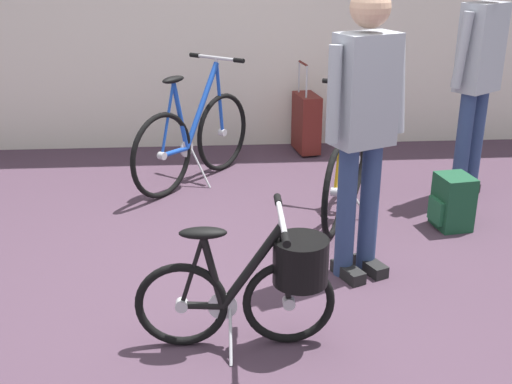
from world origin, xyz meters
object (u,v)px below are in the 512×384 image
at_px(visitor_browsing, 364,120).
at_px(backpack_on_floor, 452,202).
at_px(folding_bike_foreground, 263,281).
at_px(display_bike_right, 194,138).
at_px(rolling_suitcase, 306,122).
at_px(visitor_near_wall, 478,70).
at_px(display_bike_left, 347,169).

xyz_separation_m(visitor_browsing, backpack_on_floor, (0.78, 0.57, -0.74)).
height_order(folding_bike_foreground, backpack_on_floor, folding_bike_foreground).
height_order(folding_bike_foreground, display_bike_right, display_bike_right).
bearing_deg(backpack_on_floor, rolling_suitcase, 113.36).
bearing_deg(visitor_near_wall, display_bike_right, 168.93).
distance_m(display_bike_left, display_bike_right, 1.30).
bearing_deg(backpack_on_floor, visitor_browsing, -143.88).
distance_m(display_bike_left, visitor_browsing, 1.01).
bearing_deg(folding_bike_foreground, visitor_near_wall, 47.39).
distance_m(visitor_near_wall, backpack_on_floor, 1.02).
bearing_deg(backpack_on_floor, display_bike_right, 150.36).
distance_m(folding_bike_foreground, backpack_on_floor, 1.88).
bearing_deg(rolling_suitcase, visitor_browsing, -90.99).
height_order(visitor_near_wall, visitor_browsing, visitor_near_wall).
bearing_deg(rolling_suitcase, backpack_on_floor, -66.64).
bearing_deg(display_bike_right, folding_bike_foreground, -80.80).
relative_size(display_bike_left, visitor_browsing, 0.75).
height_order(visitor_browsing, rolling_suitcase, visitor_browsing).
distance_m(display_bike_right, visitor_near_wall, 2.19).
distance_m(display_bike_left, backpack_on_floor, 0.74).
xyz_separation_m(display_bike_left, display_bike_right, (-1.07, 0.74, 0.02)).
xyz_separation_m(folding_bike_foreground, visitor_browsing, (0.60, 0.69, 0.58)).
bearing_deg(visitor_near_wall, display_bike_left, -161.23).
bearing_deg(visitor_near_wall, visitor_browsing, -133.41).
relative_size(visitor_browsing, backpack_on_floor, 4.36).
relative_size(visitor_near_wall, backpack_on_floor, 4.50).
relative_size(display_bike_left, rolling_suitcase, 1.46).
bearing_deg(visitor_near_wall, folding_bike_foreground, -132.61).
bearing_deg(rolling_suitcase, display_bike_right, -144.12).
relative_size(display_bike_right, visitor_near_wall, 0.68).
height_order(visitor_near_wall, rolling_suitcase, visitor_near_wall).
relative_size(folding_bike_foreground, display_bike_left, 0.78).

